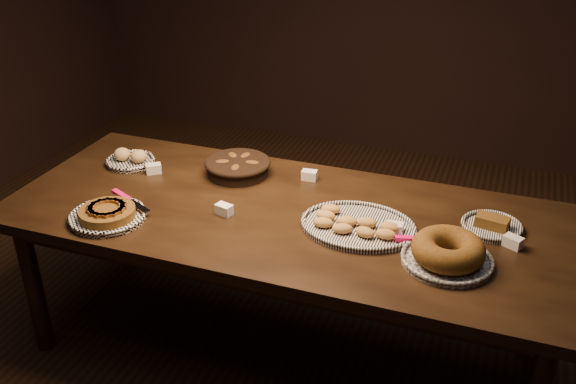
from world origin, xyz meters
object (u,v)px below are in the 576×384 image
(buffet_table, at_px, (284,227))
(bundt_cake_plate, at_px, (448,252))
(apple_tart_plate, at_px, (108,214))
(madeleine_platter, at_px, (357,225))

(buffet_table, relative_size, bundt_cake_plate, 6.30)
(buffet_table, distance_m, bundt_cake_plate, 0.73)
(apple_tart_plate, bearing_deg, bundt_cake_plate, 13.91)
(apple_tart_plate, height_order, madeleine_platter, apple_tart_plate)
(buffet_table, xyz_separation_m, bundt_cake_plate, (0.70, -0.15, 0.12))
(madeleine_platter, height_order, bundt_cake_plate, bundt_cake_plate)
(madeleine_platter, bearing_deg, buffet_table, 168.30)
(apple_tart_plate, bearing_deg, madeleine_platter, 23.01)
(madeleine_platter, bearing_deg, apple_tart_plate, -170.41)
(buffet_table, distance_m, madeleine_platter, 0.34)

